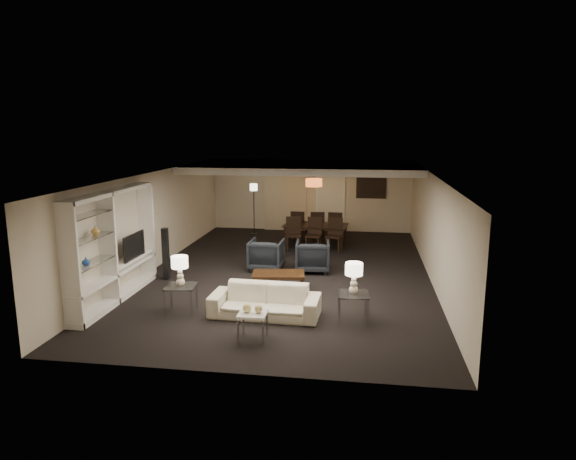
# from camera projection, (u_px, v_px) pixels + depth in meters

# --- Properties ---
(floor) EXTENTS (11.00, 11.00, 0.00)m
(floor) POSITION_uv_depth(u_px,v_px,m) (288.00, 272.00, 13.02)
(floor) COLOR black
(floor) RESTS_ON ground
(ceiling) EXTENTS (7.00, 11.00, 0.02)m
(ceiling) POSITION_uv_depth(u_px,v_px,m) (288.00, 174.00, 12.53)
(ceiling) COLOR silver
(ceiling) RESTS_ON ground
(wall_back) EXTENTS (7.00, 0.02, 2.50)m
(wall_back) POSITION_uv_depth(u_px,v_px,m) (311.00, 195.00, 18.11)
(wall_back) COLOR #C2B39C
(wall_back) RESTS_ON ground
(wall_front) EXTENTS (7.00, 0.02, 2.50)m
(wall_front) POSITION_uv_depth(u_px,v_px,m) (233.00, 294.00, 7.44)
(wall_front) COLOR #C2B39C
(wall_front) RESTS_ON ground
(wall_left) EXTENTS (0.02, 11.00, 2.50)m
(wall_left) POSITION_uv_depth(u_px,v_px,m) (154.00, 220.00, 13.28)
(wall_left) COLOR #C2B39C
(wall_left) RESTS_ON ground
(wall_right) EXTENTS (0.02, 11.00, 2.50)m
(wall_right) POSITION_uv_depth(u_px,v_px,m) (432.00, 228.00, 12.28)
(wall_right) COLOR #C2B39C
(wall_right) RESTS_ON ground
(ceiling_soffit) EXTENTS (7.00, 4.00, 0.20)m
(ceiling_soffit) POSITION_uv_depth(u_px,v_px,m) (304.00, 167.00, 15.94)
(ceiling_soffit) COLOR silver
(ceiling_soffit) RESTS_ON ceiling
(curtains) EXTENTS (1.50, 0.12, 2.40)m
(curtains) POSITION_uv_depth(u_px,v_px,m) (285.00, 197.00, 18.17)
(curtains) COLOR beige
(curtains) RESTS_ON wall_back
(door) EXTENTS (0.90, 0.05, 2.10)m
(door) POSITION_uv_depth(u_px,v_px,m) (330.00, 202.00, 18.02)
(door) COLOR silver
(door) RESTS_ON wall_back
(painting) EXTENTS (0.95, 0.04, 0.65)m
(painting) POSITION_uv_depth(u_px,v_px,m) (371.00, 188.00, 17.71)
(painting) COLOR #142D38
(painting) RESTS_ON wall_back
(media_unit) EXTENTS (0.38, 3.40, 2.35)m
(media_unit) POSITION_uv_depth(u_px,v_px,m) (114.00, 246.00, 10.74)
(media_unit) COLOR white
(media_unit) RESTS_ON wall_left
(pendant_light) EXTENTS (0.52, 0.52, 0.24)m
(pendant_light) POSITION_uv_depth(u_px,v_px,m) (314.00, 183.00, 16.00)
(pendant_light) COLOR #D8591E
(pendant_light) RESTS_ON ceiling_soffit
(sofa) EXTENTS (2.15, 0.91, 0.62)m
(sofa) POSITION_uv_depth(u_px,v_px,m) (265.00, 301.00, 9.96)
(sofa) COLOR beige
(sofa) RESTS_ON floor
(coffee_table) EXTENTS (1.24, 0.83, 0.42)m
(coffee_table) POSITION_uv_depth(u_px,v_px,m) (278.00, 282.00, 11.53)
(coffee_table) COLOR black
(coffee_table) RESTS_ON floor
(armchair_left) EXTENTS (0.86, 0.89, 0.79)m
(armchair_left) POSITION_uv_depth(u_px,v_px,m) (266.00, 255.00, 13.22)
(armchair_left) COLOR black
(armchair_left) RESTS_ON floor
(armchair_right) EXTENTS (0.91, 0.93, 0.79)m
(armchair_right) POSITION_uv_depth(u_px,v_px,m) (313.00, 256.00, 13.05)
(armchair_right) COLOR black
(armchair_right) RESTS_ON floor
(side_table_left) EXTENTS (0.65, 0.65, 0.54)m
(side_table_left) POSITION_uv_depth(u_px,v_px,m) (181.00, 299.00, 10.21)
(side_table_left) COLOR white
(side_table_left) RESTS_ON floor
(side_table_right) EXTENTS (0.62, 0.62, 0.54)m
(side_table_right) POSITION_uv_depth(u_px,v_px,m) (353.00, 307.00, 9.72)
(side_table_right) COLOR white
(side_table_right) RESTS_ON floor
(table_lamp_left) EXTENTS (0.36, 0.36, 0.60)m
(table_lamp_left) POSITION_uv_depth(u_px,v_px,m) (180.00, 271.00, 10.09)
(table_lamp_left) COLOR #F3E2CD
(table_lamp_left) RESTS_ON side_table_left
(table_lamp_right) EXTENTS (0.34, 0.34, 0.60)m
(table_lamp_right) POSITION_uv_depth(u_px,v_px,m) (354.00, 278.00, 9.61)
(table_lamp_right) COLOR white
(table_lamp_right) RESTS_ON side_table_right
(marble_table) EXTENTS (0.49, 0.49, 0.48)m
(marble_table) POSITION_uv_depth(u_px,v_px,m) (253.00, 326.00, 8.90)
(marble_table) COLOR white
(marble_table) RESTS_ON floor
(gold_gourd_a) EXTENTS (0.16, 0.16, 0.16)m
(gold_gourd_a) POSITION_uv_depth(u_px,v_px,m) (247.00, 308.00, 8.85)
(gold_gourd_a) COLOR #F1DB7F
(gold_gourd_a) RESTS_ON marble_table
(gold_gourd_b) EXTENTS (0.14, 0.14, 0.14)m
(gold_gourd_b) POSITION_uv_depth(u_px,v_px,m) (258.00, 309.00, 8.83)
(gold_gourd_b) COLOR tan
(gold_gourd_b) RESTS_ON marble_table
(television) EXTENTS (0.97, 0.13, 0.56)m
(television) POSITION_uv_depth(u_px,v_px,m) (130.00, 246.00, 11.42)
(television) COLOR black
(television) RESTS_ON media_unit
(vase_blue) EXTENTS (0.16, 0.16, 0.16)m
(vase_blue) POSITION_uv_depth(u_px,v_px,m) (86.00, 261.00, 9.67)
(vase_blue) COLOR #24509D
(vase_blue) RESTS_ON media_unit
(vase_amber) EXTENTS (0.18, 0.18, 0.18)m
(vase_amber) POSITION_uv_depth(u_px,v_px,m) (95.00, 230.00, 9.98)
(vase_amber) COLOR gold
(vase_amber) RESTS_ON media_unit
(floor_speaker) EXTENTS (0.14, 0.14, 1.26)m
(floor_speaker) POSITION_uv_depth(u_px,v_px,m) (166.00, 254.00, 12.33)
(floor_speaker) COLOR black
(floor_speaker) RESTS_ON floor
(dining_table) EXTENTS (2.00, 1.21, 0.68)m
(dining_table) POSITION_uv_depth(u_px,v_px,m) (315.00, 236.00, 15.79)
(dining_table) COLOR black
(dining_table) RESTS_ON floor
(chair_nl) EXTENTS (0.52, 0.52, 1.00)m
(chair_nl) POSITION_uv_depth(u_px,v_px,m) (293.00, 234.00, 15.21)
(chair_nl) COLOR black
(chair_nl) RESTS_ON floor
(chair_nm) EXTENTS (0.51, 0.51, 1.00)m
(chair_nm) POSITION_uv_depth(u_px,v_px,m) (313.00, 235.00, 15.12)
(chair_nm) COLOR black
(chair_nm) RESTS_ON floor
(chair_nr) EXTENTS (0.52, 0.52, 1.00)m
(chair_nr) POSITION_uv_depth(u_px,v_px,m) (334.00, 235.00, 15.04)
(chair_nr) COLOR black
(chair_nr) RESTS_ON floor
(chair_fl) EXTENTS (0.51, 0.51, 1.00)m
(chair_fl) POSITION_uv_depth(u_px,v_px,m) (299.00, 226.00, 16.47)
(chair_fl) COLOR black
(chair_fl) RESTS_ON floor
(chair_fm) EXTENTS (0.50, 0.50, 1.00)m
(chair_fm) POSITION_uv_depth(u_px,v_px,m) (317.00, 227.00, 16.38)
(chair_fm) COLOR black
(chair_fm) RESTS_ON floor
(chair_fr) EXTENTS (0.52, 0.52, 1.00)m
(chair_fr) POSITION_uv_depth(u_px,v_px,m) (336.00, 227.00, 16.30)
(chair_fr) COLOR black
(chair_fr) RESTS_ON floor
(floor_lamp) EXTENTS (0.26, 0.26, 1.74)m
(floor_lamp) POSITION_uv_depth(u_px,v_px,m) (254.00, 209.00, 17.49)
(floor_lamp) COLOR black
(floor_lamp) RESTS_ON floor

